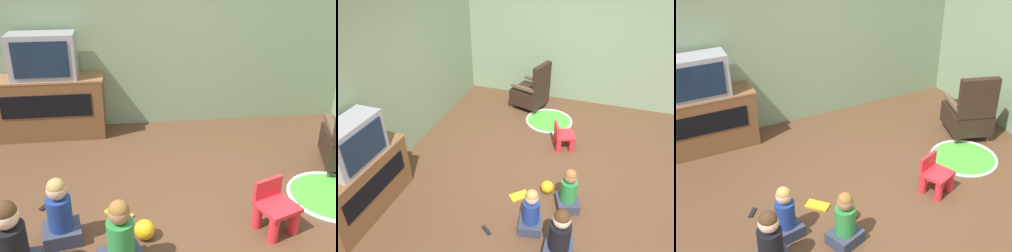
{
  "view_description": "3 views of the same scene",
  "coord_description": "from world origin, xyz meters",
  "views": [
    {
      "loc": [
        -0.59,
        -2.71,
        2.28
      ],
      "look_at": [
        -0.19,
        0.66,
        0.69
      ],
      "focal_mm": 42.0,
      "sensor_mm": 36.0,
      "label": 1
    },
    {
      "loc": [
        -3.85,
        -0.62,
        3.18
      ],
      "look_at": [
        -0.26,
        0.58,
        0.82
      ],
      "focal_mm": 35.0,
      "sensor_mm": 36.0,
      "label": 2
    },
    {
      "loc": [
        -2.27,
        -3.56,
        3.35
      ],
      "look_at": [
        -0.22,
        0.52,
        0.78
      ],
      "focal_mm": 50.0,
      "sensor_mm": 36.0,
      "label": 3
    }
  ],
  "objects": [
    {
      "name": "remote_control",
      "position": [
        -1.38,
        0.46,
        0.01
      ],
      "size": [
        0.12,
        0.15,
        0.02
      ],
      "rotation": [
        0.0,
        0.0,
        0.94
      ],
      "color": "black",
      "rests_on": "ground_plane"
    },
    {
      "name": "child_watching_right",
      "position": [
        -0.67,
        -0.4,
        0.27
      ],
      "size": [
        0.39,
        0.36,
        0.62
      ],
      "rotation": [
        0.0,
        0.0,
        0.34
      ],
      "color": "#33384C",
      "rests_on": "ground_plane"
    },
    {
      "name": "book",
      "position": [
        -0.69,
        0.25,
        0.01
      ],
      "size": [
        0.28,
        0.29,
        0.02
      ],
      "rotation": [
        0.0,
        0.0,
        2.32
      ],
      "color": "gold",
      "rests_on": "ground_plane"
    },
    {
      "name": "child_watching_center",
      "position": [
        -1.44,
        -0.42,
        0.3
      ],
      "size": [
        0.36,
        0.32,
        0.7
      ],
      "rotation": [
        0.0,
        0.0,
        0.03
      ],
      "color": "#33384C",
      "rests_on": "ground_plane"
    },
    {
      "name": "tv_cabinet",
      "position": [
        -1.52,
        2.02,
        0.4
      ],
      "size": [
        1.37,
        0.44,
        0.78
      ],
      "color": "brown",
      "rests_on": "ground_plane"
    },
    {
      "name": "child_watching_left",
      "position": [
        -1.16,
        -0.03,
        0.26
      ],
      "size": [
        0.35,
        0.32,
        0.6
      ],
      "rotation": [
        0.0,
        0.0,
        0.18
      ],
      "color": "#33384C",
      "rests_on": "ground_plane"
    },
    {
      "name": "ground_plane",
      "position": [
        0.0,
        0.0,
        0.0
      ],
      "size": [
        30.0,
        30.0,
        0.0
      ],
      "primitive_type": "plane",
      "color": "brown"
    },
    {
      "name": "black_armchair",
      "position": [
        1.81,
        0.74,
        0.35
      ],
      "size": [
        0.7,
        0.74,
        0.96
      ],
      "rotation": [
        0.0,
        0.0,
        2.83
      ],
      "color": "brown",
      "rests_on": "ground_plane"
    },
    {
      "name": "yellow_kid_chair",
      "position": [
        0.65,
        -0.1,
        0.19
      ],
      "size": [
        0.4,
        0.39,
        0.44
      ],
      "rotation": [
        0.0,
        0.0,
        0.36
      ],
      "color": "red",
      "rests_on": "ground_plane"
    },
    {
      "name": "television",
      "position": [
        -1.52,
        2.0,
        1.05
      ],
      "size": [
        0.78,
        0.36,
        0.54
      ],
      "color": "#939399",
      "rests_on": "tv_cabinet"
    },
    {
      "name": "play_mat",
      "position": [
        1.4,
        0.29,
        0.01
      ],
      "size": [
        0.87,
        0.87,
        0.04
      ],
      "color": "green",
      "rests_on": "ground_plane"
    },
    {
      "name": "toy_ball",
      "position": [
        -0.48,
        -0.09,
        0.09
      ],
      "size": [
        0.17,
        0.17,
        0.17
      ],
      "color": "yellow",
      "rests_on": "ground_plane"
    },
    {
      "name": "wall_back",
      "position": [
        -0.23,
        2.32,
        1.31
      ],
      "size": [
        5.54,
        0.12,
        2.63
      ],
      "color": "gray",
      "rests_on": "ground_plane"
    }
  ]
}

